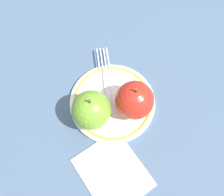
{
  "coord_description": "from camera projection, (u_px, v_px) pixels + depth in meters",
  "views": [
    {
      "loc": [
        -0.09,
        0.19,
        0.52
      ],
      "look_at": [
        0.02,
        0.0,
        0.03
      ],
      "focal_mm": 40.0,
      "sensor_mm": 36.0,
      "label": 1
    }
  ],
  "objects": [
    {
      "name": "ground_plane",
      "position": [
        118.0,
        106.0,
        0.56
      ],
      "size": [
        2.0,
        2.0,
        0.0
      ],
      "primitive_type": "plane",
      "color": "#3F546E"
    },
    {
      "name": "plate",
      "position": [
        112.0,
        103.0,
        0.56
      ],
      "size": [
        0.19,
        0.19,
        0.01
      ],
      "color": "white",
      "rests_on": "ground_plane"
    },
    {
      "name": "apple_red_whole",
      "position": [
        134.0,
        100.0,
        0.51
      ],
      "size": [
        0.08,
        0.08,
        0.09
      ],
      "color": "#B32418",
      "rests_on": "plate"
    },
    {
      "name": "apple_second_whole",
      "position": [
        91.0,
        110.0,
        0.5
      ],
      "size": [
        0.08,
        0.08,
        0.09
      ],
      "color": "#629529",
      "rests_on": "plate"
    },
    {
      "name": "fork",
      "position": [
        106.0,
        81.0,
        0.57
      ],
      "size": [
        0.12,
        0.15,
        0.0
      ],
      "rotation": [
        0.0,
        0.0,
        5.37
      ],
      "color": "silver",
      "rests_on": "plate"
    },
    {
      "name": "napkin_folded",
      "position": [
        113.0,
        172.0,
        0.5
      ],
      "size": [
        0.18,
        0.16,
        0.01
      ],
      "primitive_type": "cube",
      "rotation": [
        0.0,
        0.0,
        -0.44
      ],
      "color": "beige",
      "rests_on": "ground_plane"
    }
  ]
}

